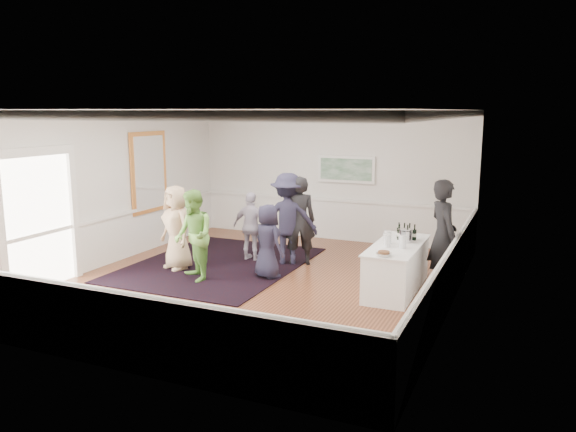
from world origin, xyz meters
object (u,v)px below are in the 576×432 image
at_px(guest_tan, 176,228).
at_px(guest_dark_a, 288,219).
at_px(bartender, 443,236).
at_px(guest_navy, 268,241).
at_px(nut_bowl, 384,254).
at_px(serving_table, 397,267).
at_px(guest_green, 193,236).
at_px(ice_bucket, 405,236).
at_px(guest_dark_b, 299,221).
at_px(guest_lilac, 252,227).

relative_size(guest_tan, guest_dark_a, 0.89).
distance_m(bartender, guest_navy, 3.25).
xyz_separation_m(guest_dark_a, nut_bowl, (2.49, -1.78, -0.07)).
bearing_deg(serving_table, nut_bowl, -91.45).
xyz_separation_m(guest_tan, nut_bowl, (4.39, -0.49, 0.03)).
height_order(guest_green, guest_dark_a, guest_dark_a).
relative_size(guest_navy, ice_bucket, 5.53).
bearing_deg(guest_dark_b, guest_tan, 5.21).
height_order(bartender, guest_navy, bartender).
xyz_separation_m(serving_table, guest_navy, (-2.46, -0.20, 0.29)).
distance_m(guest_lilac, ice_bucket, 3.49).
distance_m(guest_navy, nut_bowl, 2.54).
height_order(bartender, guest_green, bartender).
bearing_deg(guest_navy, bartender, -143.42).
height_order(serving_table, guest_green, guest_green).
height_order(guest_dark_a, guest_navy, guest_dark_a).
xyz_separation_m(serving_table, guest_dark_b, (-2.28, 0.94, 0.50)).
height_order(ice_bucket, nut_bowl, ice_bucket).
xyz_separation_m(guest_green, nut_bowl, (3.64, 0.02, 0.02)).
height_order(guest_tan, guest_lilac, guest_tan).
bearing_deg(guest_dark_a, guest_navy, 68.16).
distance_m(bartender, ice_bucket, 0.65).
bearing_deg(guest_green, guest_tan, -174.67).
bearing_deg(guest_dark_b, guest_green, 26.36).
height_order(guest_dark_b, guest_navy, guest_dark_b).
relative_size(bartender, ice_bucket, 7.72).
distance_m(guest_dark_b, guest_navy, 1.17).
xyz_separation_m(guest_dark_b, ice_bucket, (2.37, -0.72, 0.04)).
height_order(guest_green, ice_bucket, guest_green).
bearing_deg(serving_table, guest_navy, -175.37).
bearing_deg(guest_green, guest_dark_b, 93.46).
distance_m(guest_tan, guest_dark_b, 2.51).
height_order(guest_lilac, ice_bucket, guest_lilac).
relative_size(guest_tan, ice_bucket, 6.62).
xyz_separation_m(bartender, guest_green, (-4.39, -1.29, -0.13)).
bearing_deg(nut_bowl, guest_dark_a, 144.53).
height_order(serving_table, guest_lilac, guest_lilac).
distance_m(guest_green, nut_bowl, 3.64).
bearing_deg(bartender, guest_green, 73.82).
relative_size(guest_navy, nut_bowl, 5.51).
distance_m(guest_dark_b, ice_bucket, 2.48).
bearing_deg(ice_bucket, guest_navy, -170.70).
distance_m(guest_tan, nut_bowl, 4.41).
bearing_deg(nut_bowl, bartender, 59.54).
bearing_deg(nut_bowl, guest_dark_b, 140.97).
relative_size(guest_green, guest_lilac, 1.17).
bearing_deg(serving_table, bartender, 27.47).
height_order(guest_lilac, guest_dark_a, guest_dark_a).
xyz_separation_m(bartender, ice_bucket, (-0.63, -0.16, -0.03)).
distance_m(guest_dark_a, guest_navy, 1.11).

